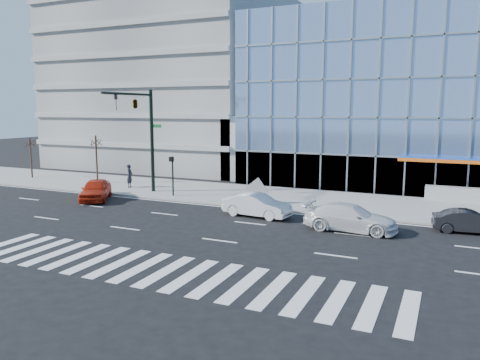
% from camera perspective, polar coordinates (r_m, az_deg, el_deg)
% --- Properties ---
extents(ground, '(160.00, 160.00, 0.00)m').
position_cam_1_polar(ground, '(27.72, 1.24, -5.31)').
color(ground, black).
rests_on(ground, ground).
extents(sidewalk, '(120.00, 8.00, 0.15)m').
position_cam_1_polar(sidewalk, '(35.03, 6.39, -2.26)').
color(sidewalk, gray).
rests_on(sidewalk, ground).
extents(parking_garage, '(24.00, 24.00, 20.00)m').
position_cam_1_polar(parking_garage, '(59.31, -6.82, 11.86)').
color(parking_garage, gray).
rests_on(parking_garage, ground).
extents(ramp_block, '(6.00, 8.00, 6.00)m').
position_cam_1_polar(ramp_block, '(45.98, 3.20, 4.09)').
color(ramp_block, gray).
rests_on(ramp_block, ground).
extents(tower_far_mid, '(13.00, 13.00, 60.00)m').
position_cam_1_polar(tower_far_mid, '(114.51, -13.91, 20.24)').
color(tower_far_mid, slate).
rests_on(tower_far_mid, ground).
extents(tower_backdrop, '(14.00, 14.00, 48.00)m').
position_cam_1_polar(tower_backdrop, '(104.48, 1.24, 18.27)').
color(tower_backdrop, gray).
rests_on(tower_backdrop, ground).
extents(traffic_signal, '(1.14, 5.74, 8.00)m').
position_cam_1_polar(traffic_signal, '(36.38, -12.07, 7.67)').
color(traffic_signal, black).
rests_on(traffic_signal, sidewalk).
extents(ped_signal_post, '(0.30, 0.33, 3.00)m').
position_cam_1_polar(ped_signal_post, '(35.56, -8.26, 1.25)').
color(ped_signal_post, black).
rests_on(ped_signal_post, sidewalk).
extents(street_tree_near, '(1.10, 1.10, 4.23)m').
position_cam_1_polar(street_tree_near, '(43.16, -17.18, 4.44)').
color(street_tree_near, '#332319').
rests_on(street_tree_near, sidewalk).
extents(street_tree_far, '(1.10, 1.10, 3.87)m').
position_cam_1_polar(street_tree_far, '(48.84, -24.23, 4.13)').
color(street_tree_far, '#332319').
rests_on(street_tree_far, sidewalk).
extents(white_suv, '(5.14, 2.14, 1.48)m').
position_cam_1_polar(white_suv, '(26.64, 13.29, -4.48)').
color(white_suv, silver).
rests_on(white_suv, ground).
extents(white_sedan, '(4.51, 2.01, 1.44)m').
position_cam_1_polar(white_sedan, '(29.29, 2.09, -3.10)').
color(white_sedan, silver).
rests_on(white_sedan, ground).
extents(dark_sedan, '(3.91, 1.76, 1.25)m').
position_cam_1_polar(dark_sedan, '(28.42, 26.17, -4.58)').
color(dark_sedan, black).
rests_on(dark_sedan, ground).
extents(red_sedan, '(3.93, 4.85, 1.55)m').
position_cam_1_polar(red_sedan, '(36.13, -17.18, -1.13)').
color(red_sedan, red).
rests_on(red_sedan, ground).
extents(pedestrian, '(0.65, 0.81, 1.94)m').
position_cam_1_polar(pedestrian, '(40.22, -13.29, 0.50)').
color(pedestrian, black).
rests_on(pedestrian, sidewalk).
extents(tilted_panel, '(1.83, 0.13, 1.83)m').
position_cam_1_polar(tilted_panel, '(32.63, 2.07, -1.26)').
color(tilted_panel, gray).
rests_on(tilted_panel, sidewalk).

